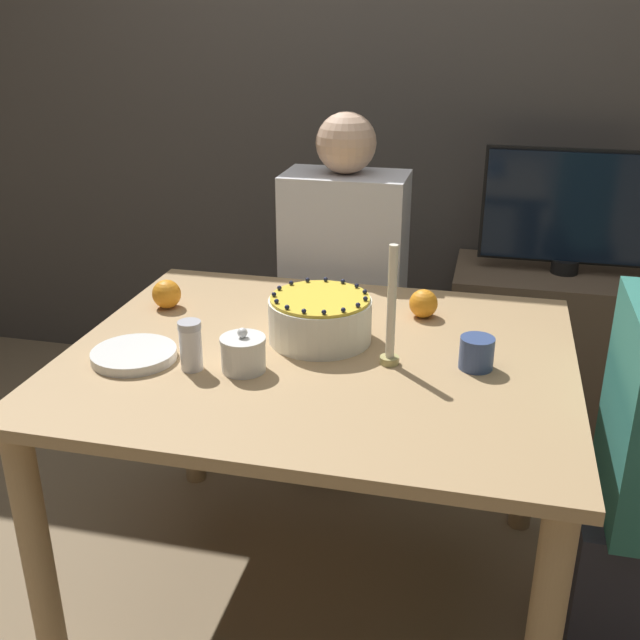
# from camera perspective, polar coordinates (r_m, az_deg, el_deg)

# --- Properties ---
(ground_plane) EXTENTS (12.00, 12.00, 0.00)m
(ground_plane) POSITION_cam_1_polar(r_m,az_deg,el_deg) (2.28, -0.03, -20.01)
(ground_plane) COLOR #8C7556
(wall_behind) EXTENTS (8.00, 0.05, 2.60)m
(wall_behind) POSITION_cam_1_polar(r_m,az_deg,el_deg) (3.06, 6.34, 17.95)
(wall_behind) COLOR #4C4742
(wall_behind) RESTS_ON ground_plane
(dining_table) EXTENTS (1.24, 1.02, 0.76)m
(dining_table) POSITION_cam_1_polar(r_m,az_deg,el_deg) (1.91, -0.04, -5.71)
(dining_table) COLOR tan
(dining_table) RESTS_ON ground_plane
(cake) EXTENTS (0.26, 0.26, 0.13)m
(cake) POSITION_cam_1_polar(r_m,az_deg,el_deg) (1.90, 0.00, 0.11)
(cake) COLOR white
(cake) RESTS_ON dining_table
(sugar_bowl) EXTENTS (0.11, 0.11, 0.11)m
(sugar_bowl) POSITION_cam_1_polar(r_m,az_deg,el_deg) (1.75, -5.86, -2.55)
(sugar_bowl) COLOR white
(sugar_bowl) RESTS_ON dining_table
(sugar_shaker) EXTENTS (0.05, 0.05, 0.12)m
(sugar_shaker) POSITION_cam_1_polar(r_m,az_deg,el_deg) (1.77, -9.82, -1.91)
(sugar_shaker) COLOR white
(sugar_shaker) RESTS_ON dining_table
(plate_stack) EXTENTS (0.21, 0.21, 0.02)m
(plate_stack) POSITION_cam_1_polar(r_m,az_deg,el_deg) (1.86, -13.99, -2.59)
(plate_stack) COLOR white
(plate_stack) RESTS_ON dining_table
(candle) EXTENTS (0.05, 0.05, 0.30)m
(candle) POSITION_cam_1_polar(r_m,az_deg,el_deg) (1.75, 5.44, 0.27)
(candle) COLOR tan
(candle) RESTS_ON dining_table
(cup) EXTENTS (0.08, 0.08, 0.08)m
(cup) POSITION_cam_1_polar(r_m,az_deg,el_deg) (1.79, 11.84, -2.48)
(cup) COLOR #384C7F
(cup) RESTS_ON dining_table
(orange_fruit_0) EXTENTS (0.08, 0.08, 0.08)m
(orange_fruit_0) POSITION_cam_1_polar(r_m,az_deg,el_deg) (2.07, 7.88, 1.26)
(orange_fruit_0) COLOR orange
(orange_fruit_0) RESTS_ON dining_table
(orange_fruit_1) EXTENTS (0.08, 0.08, 0.08)m
(orange_fruit_1) POSITION_cam_1_polar(r_m,az_deg,el_deg) (2.15, -11.61, 1.96)
(orange_fruit_1) COLOR orange
(orange_fruit_1) RESTS_ON dining_table
(person_man_blue_shirt) EXTENTS (0.40, 0.34, 1.25)m
(person_man_blue_shirt) POSITION_cam_1_polar(r_m,az_deg,el_deg) (2.59, 1.82, -0.11)
(person_man_blue_shirt) COLOR #595960
(person_man_blue_shirt) RESTS_ON ground_plane
(side_cabinet) EXTENTS (0.79, 0.43, 0.64)m
(side_cabinet) POSITION_cam_1_polar(r_m,az_deg,el_deg) (3.04, 17.36, -2.21)
(side_cabinet) COLOR brown
(side_cabinet) RESTS_ON ground_plane
(tv_monitor) EXTENTS (0.64, 0.10, 0.46)m
(tv_monitor) POSITION_cam_1_polar(r_m,az_deg,el_deg) (2.87, 18.66, 7.97)
(tv_monitor) COLOR black
(tv_monitor) RESTS_ON side_cabinet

